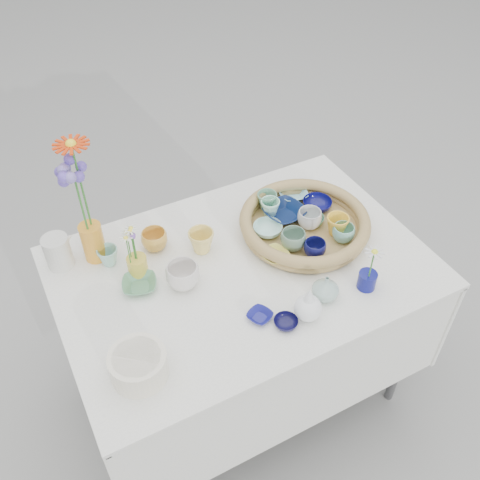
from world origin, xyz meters
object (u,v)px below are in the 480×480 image
display_table (242,386)px  wicker_tray (304,224)px  tall_vase_yellow (93,242)px  bud_vase_seafoam (326,288)px

display_table → wicker_tray: wicker_tray is taller
tall_vase_yellow → display_table: bearing=-32.6°
wicker_tray → bud_vase_seafoam: bearing=-110.6°
tall_vase_yellow → bud_vase_seafoam: bearing=-41.2°
display_table → bud_vase_seafoam: 0.86m
display_table → bud_vase_seafoam: size_ratio=13.92×
display_table → bud_vase_seafoam: (0.17, -0.25, 0.81)m
display_table → wicker_tray: bearing=10.1°
wicker_tray → tall_vase_yellow: tall_vase_yellow is taller
display_table → tall_vase_yellow: size_ratio=8.76×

